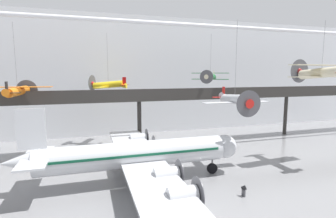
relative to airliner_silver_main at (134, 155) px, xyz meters
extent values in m
plane|color=gray|center=(3.58, -8.64, -3.28)|extent=(260.00, 260.00, 0.00)
cube|color=silver|center=(3.58, 26.22, 8.68)|extent=(140.00, 3.00, 23.92)
cube|color=#2D2B28|center=(3.58, 13.99, 5.13)|extent=(110.00, 3.20, 0.90)
cube|color=#2D2B28|center=(3.58, 12.45, 6.13)|extent=(110.00, 0.12, 1.10)
cylinder|color=#2D2B28|center=(3.58, 14.95, 0.70)|extent=(0.70, 0.70, 7.96)
cylinder|color=#2D2B28|center=(33.83, 14.95, 0.70)|extent=(0.70, 0.70, 7.96)
cylinder|color=silver|center=(3.58, 9.00, 16.28)|extent=(120.00, 0.60, 0.60)
cylinder|color=silver|center=(0.10, 0.00, 0.07)|extent=(20.85, 3.11, 2.96)
sphere|color=silver|center=(11.47, -0.08, 0.07)|extent=(2.90, 2.90, 2.90)
cone|color=silver|center=(-11.41, 0.08, 0.29)|extent=(3.87, 2.75, 2.72)
cube|color=#0F4C33|center=(0.10, 0.00, 0.36)|extent=(19.39, 3.16, 0.27)
cube|color=silver|center=(0.89, 8.13, -0.60)|extent=(4.94, 13.35, 0.28)
cube|color=silver|center=(0.77, -8.15, -0.60)|extent=(4.94, 13.35, 0.28)
cylinder|color=silver|center=(2.32, 5.19, -0.55)|extent=(2.43, 1.44, 1.42)
cylinder|color=#4C4C51|center=(3.65, 5.18, -0.55)|extent=(0.08, 2.70, 2.70)
cylinder|color=silver|center=(2.35, 9.72, -0.55)|extent=(2.43, 1.44, 1.42)
cylinder|color=#4C4C51|center=(3.69, 9.71, -0.55)|extent=(0.08, 2.70, 2.70)
cylinder|color=silver|center=(2.25, -5.23, -0.55)|extent=(2.43, 1.44, 1.42)
cylinder|color=#4C4C51|center=(3.58, -5.24, -0.55)|extent=(0.08, 2.70, 2.70)
cylinder|color=silver|center=(2.21, -9.75, -0.55)|extent=(2.43, 1.44, 1.42)
cylinder|color=#4C4C51|center=(3.55, -9.76, -0.55)|extent=(0.08, 2.70, 2.70)
cube|color=silver|center=(-10.23, 0.07, 3.62)|extent=(2.67, 0.22, 4.15)
cube|color=silver|center=(-9.93, 0.07, 0.66)|extent=(2.72, 7.72, 0.20)
cylinder|color=#4C4C51|center=(9.79, -0.07, -2.02)|extent=(0.20, 0.20, 1.21)
cylinder|color=black|center=(9.79, -0.07, -2.63)|extent=(1.30, 0.39, 1.30)
cylinder|color=#4C4C51|center=(0.36, 2.37, -2.02)|extent=(0.20, 0.20, 1.21)
cylinder|color=black|center=(0.36, 2.37, -2.63)|extent=(1.30, 0.39, 1.30)
cylinder|color=#4C4C51|center=(0.33, -2.37, -2.02)|extent=(0.20, 0.20, 1.21)
cylinder|color=black|center=(0.33, -2.37, -2.63)|extent=(1.30, 0.39, 1.30)
cylinder|color=#1E6B33|center=(16.21, 13.89, 8.48)|extent=(3.55, 3.82, 1.05)
cone|color=beige|center=(14.71, 12.21, 8.56)|extent=(1.07, 1.07, 0.80)
cylinder|color=#4C4C51|center=(14.60, 12.10, 8.56)|extent=(1.75, 1.57, 2.32)
cone|color=#1E6B33|center=(17.61, 15.46, 8.40)|extent=(1.35, 1.38, 0.80)
cube|color=#1E6B33|center=(16.03, 13.70, 9.19)|extent=(5.54, 5.11, 0.10)
cube|color=#1E6B33|center=(16.03, 13.70, 8.12)|extent=(5.54, 5.11, 0.10)
cube|color=beige|center=(17.78, 15.65, 9.01)|extent=(0.39, 0.43, 1.07)
cube|color=beige|center=(17.78, 15.65, 8.48)|extent=(2.08, 1.94, 0.06)
cylinder|color=slate|center=(16.21, 13.89, 12.41)|extent=(0.04, 0.04, 6.97)
cylinder|color=beige|center=(25.08, -0.96, 9.19)|extent=(1.81, 6.43, 1.81)
cone|color=maroon|center=(24.81, 2.31, 9.46)|extent=(1.25, 1.13, 1.17)
cylinder|color=#4C4C51|center=(24.79, 2.54, 9.48)|extent=(3.36, 0.32, 3.37)
cube|color=beige|center=(25.05, -0.58, 10.23)|extent=(9.56, 2.30, 0.10)
cube|color=beige|center=(25.05, -0.58, 8.67)|extent=(9.56, 2.30, 0.10)
cylinder|color=slate|center=(25.08, -0.96, 12.88)|extent=(0.04, 0.04, 6.09)
cylinder|color=silver|center=(13.43, 1.16, 5.83)|extent=(1.49, 5.99, 1.63)
cone|color=red|center=(13.29, -1.91, 5.61)|extent=(1.14, 1.02, 1.10)
cylinder|color=#4C4C51|center=(13.28, -2.12, 5.60)|extent=(3.16, 0.19, 3.16)
cone|color=silver|center=(13.56, 4.02, 6.03)|extent=(1.11, 1.69, 1.14)
cube|color=silver|center=(13.41, 0.81, 5.46)|extent=(8.93, 1.84, 0.10)
cube|color=red|center=(13.58, 4.38, 6.56)|extent=(0.09, 0.72, 1.46)
cube|color=red|center=(13.58, 4.38, 5.83)|extent=(3.19, 0.86, 0.06)
cylinder|color=slate|center=(13.43, 1.16, 11.10)|extent=(0.04, 0.04, 9.32)
cylinder|color=yellow|center=(-1.21, 17.55, 7.22)|extent=(5.21, 3.39, 1.52)
cone|color=red|center=(-3.65, 18.80, 7.45)|extent=(1.22, 1.26, 0.98)
cylinder|color=#4C4C51|center=(-3.82, 18.89, 7.46)|extent=(1.32, 2.52, 2.82)
cone|color=yellow|center=(1.06, 16.38, 7.01)|extent=(1.73, 1.49, 1.03)
cube|color=yellow|center=(-1.49, 17.69, 6.89)|extent=(4.75, 7.61, 0.10)
cube|color=red|center=(1.34, 16.24, 7.87)|extent=(0.59, 0.34, 1.30)
cube|color=red|center=(1.34, 16.24, 7.22)|extent=(1.86, 2.80, 0.06)
cylinder|color=slate|center=(-1.21, 17.55, 11.79)|extent=(0.04, 0.04, 8.07)
cylinder|color=orange|center=(-13.68, 11.34, 6.74)|extent=(2.06, 5.78, 1.30)
cone|color=black|center=(-13.20, 14.26, 6.67)|extent=(1.19, 1.09, 1.05)
cylinder|color=#4C4C51|center=(-13.17, 14.47, 6.66)|extent=(3.01, 0.53, 3.04)
cone|color=orange|center=(-14.12, 8.63, 6.80)|extent=(1.23, 1.68, 1.03)
cube|color=orange|center=(-13.62, 11.68, 7.29)|extent=(8.64, 2.72, 0.10)
cube|color=black|center=(-14.17, 8.29, 7.44)|extent=(0.17, 0.69, 1.40)
cube|color=black|center=(-14.17, 8.29, 6.74)|extent=(3.11, 1.17, 0.06)
cylinder|color=slate|center=(-13.68, 11.34, 11.56)|extent=(0.04, 0.04, 8.48)
cube|color=#4C4C51|center=(10.04, -6.61, -2.93)|extent=(0.26, 0.43, 0.70)
cube|color=#232326|center=(10.04, -6.61, -2.40)|extent=(0.24, 0.76, 0.73)
camera|label=1|loc=(-4.76, -28.37, 9.11)|focal=28.00mm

